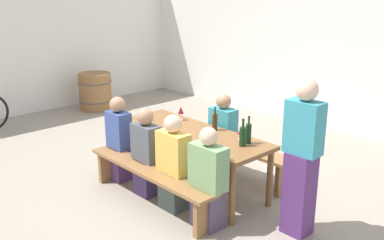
{
  "coord_description": "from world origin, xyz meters",
  "views": [
    {
      "loc": [
        3.77,
        -3.5,
        2.46
      ],
      "look_at": [
        0.0,
        0.0,
        0.9
      ],
      "focal_mm": 41.1,
      "sensor_mm": 36.0,
      "label": 1
    }
  ],
  "objects_px": {
    "wine_bottle_2": "(215,121)",
    "wine_bottle_0": "(243,136)",
    "seated_guest_near_3": "(208,182)",
    "bench_far": "(229,148)",
    "seated_guest_near_2": "(173,165)",
    "seated_guest_far_0": "(223,138)",
    "wine_barrel": "(95,91)",
    "tasting_table": "(192,138)",
    "seated_guest_near_0": "(119,140)",
    "seated_guest_near_1": "(146,154)",
    "wine_glass_1": "(181,110)",
    "standing_host": "(302,160)",
    "wine_bottle_1": "(248,133)",
    "wine_glass_0": "(241,132)",
    "bench_near": "(149,176)"
  },
  "relations": [
    {
      "from": "wine_bottle_2",
      "to": "standing_host",
      "type": "bearing_deg",
      "value": -7.41
    },
    {
      "from": "tasting_table",
      "to": "seated_guest_near_0",
      "type": "xyz_separation_m",
      "value": [
        -0.82,
        -0.53,
        -0.12
      ]
    },
    {
      "from": "wine_bottle_0",
      "to": "wine_barrel",
      "type": "distance_m",
      "value": 5.01
    },
    {
      "from": "wine_bottle_2",
      "to": "wine_glass_1",
      "type": "distance_m",
      "value": 0.61
    },
    {
      "from": "tasting_table",
      "to": "wine_bottle_0",
      "type": "xyz_separation_m",
      "value": [
        0.76,
        0.07,
        0.2
      ]
    },
    {
      "from": "seated_guest_far_0",
      "to": "wine_barrel",
      "type": "relative_size",
      "value": 1.5
    },
    {
      "from": "wine_bottle_2",
      "to": "seated_guest_near_0",
      "type": "height_order",
      "value": "seated_guest_near_0"
    },
    {
      "from": "wine_bottle_2",
      "to": "wine_bottle_0",
      "type": "bearing_deg",
      "value": -16.2
    },
    {
      "from": "wine_barrel",
      "to": "wine_bottle_1",
      "type": "bearing_deg",
      "value": -10.5
    },
    {
      "from": "standing_host",
      "to": "seated_guest_far_0",
      "type": "bearing_deg",
      "value": -17.12
    },
    {
      "from": "bench_near",
      "to": "wine_bottle_2",
      "type": "xyz_separation_m",
      "value": [
        0.15,
        0.93,
        0.51
      ]
    },
    {
      "from": "seated_guest_near_1",
      "to": "seated_guest_near_2",
      "type": "distance_m",
      "value": 0.5
    },
    {
      "from": "wine_bottle_1",
      "to": "bench_near",
      "type": "bearing_deg",
      "value": -130.93
    },
    {
      "from": "bench_near",
      "to": "seated_guest_near_2",
      "type": "distance_m",
      "value": 0.35
    },
    {
      "from": "bench_far",
      "to": "seated_guest_near_2",
      "type": "xyz_separation_m",
      "value": [
        0.26,
        -1.21,
        0.18
      ]
    },
    {
      "from": "seated_guest_near_2",
      "to": "seated_guest_far_0",
      "type": "xyz_separation_m",
      "value": [
        -0.23,
        1.06,
        0.02
      ]
    },
    {
      "from": "wine_barrel",
      "to": "bench_far",
      "type": "bearing_deg",
      "value": -5.6
    },
    {
      "from": "wine_bottle_2",
      "to": "wine_barrel",
      "type": "bearing_deg",
      "value": 168.91
    },
    {
      "from": "seated_guest_near_1",
      "to": "standing_host",
      "type": "height_order",
      "value": "standing_host"
    },
    {
      "from": "seated_guest_far_0",
      "to": "wine_barrel",
      "type": "distance_m",
      "value": 4.19
    },
    {
      "from": "wine_bottle_0",
      "to": "standing_host",
      "type": "distance_m",
      "value": 0.78
    },
    {
      "from": "tasting_table",
      "to": "seated_guest_near_1",
      "type": "distance_m",
      "value": 0.6
    },
    {
      "from": "seated_guest_near_1",
      "to": "seated_guest_far_0",
      "type": "bearing_deg",
      "value": -14.34
    },
    {
      "from": "wine_bottle_1",
      "to": "seated_guest_near_1",
      "type": "bearing_deg",
      "value": -144.3
    },
    {
      "from": "bench_far",
      "to": "wine_barrel",
      "type": "relative_size",
      "value": 2.63
    },
    {
      "from": "bench_near",
      "to": "wine_glass_1",
      "type": "relative_size",
      "value": 10.62
    },
    {
      "from": "wine_bottle_2",
      "to": "wine_glass_0",
      "type": "distance_m",
      "value": 0.45
    },
    {
      "from": "wine_bottle_2",
      "to": "standing_host",
      "type": "xyz_separation_m",
      "value": [
        1.38,
        -0.18,
        -0.06
      ]
    },
    {
      "from": "seated_guest_near_1",
      "to": "seated_guest_far_0",
      "type": "relative_size",
      "value": 0.96
    },
    {
      "from": "wine_bottle_1",
      "to": "wine_barrel",
      "type": "bearing_deg",
      "value": 169.5
    },
    {
      "from": "wine_glass_1",
      "to": "standing_host",
      "type": "bearing_deg",
      "value": -4.52
    },
    {
      "from": "tasting_table",
      "to": "wine_glass_1",
      "type": "xyz_separation_m",
      "value": [
        -0.46,
        0.22,
        0.21
      ]
    },
    {
      "from": "seated_guest_near_3",
      "to": "bench_far",
      "type": "bearing_deg",
      "value": 34.0
    },
    {
      "from": "tasting_table",
      "to": "seated_guest_near_3",
      "type": "relative_size",
      "value": 1.89
    },
    {
      "from": "bench_far",
      "to": "wine_glass_1",
      "type": "relative_size",
      "value": 10.62
    },
    {
      "from": "wine_bottle_2",
      "to": "seated_guest_near_1",
      "type": "xyz_separation_m",
      "value": [
        -0.39,
        -0.78,
        -0.34
      ]
    },
    {
      "from": "seated_guest_near_3",
      "to": "wine_bottle_1",
      "type": "bearing_deg",
      "value": 5.56
    },
    {
      "from": "wine_bottle_2",
      "to": "seated_guest_near_3",
      "type": "bearing_deg",
      "value": -49.43
    },
    {
      "from": "wine_glass_0",
      "to": "seated_guest_near_1",
      "type": "distance_m",
      "value": 1.17
    },
    {
      "from": "tasting_table",
      "to": "wine_barrel",
      "type": "xyz_separation_m",
      "value": [
        -4.12,
        1.08,
        -0.29
      ]
    },
    {
      "from": "bench_near",
      "to": "wine_bottle_2",
      "type": "height_order",
      "value": "wine_bottle_2"
    },
    {
      "from": "wine_bottle_0",
      "to": "standing_host",
      "type": "height_order",
      "value": "standing_host"
    },
    {
      "from": "seated_guest_near_0",
      "to": "bench_near",
      "type": "bearing_deg",
      "value": -100.33
    },
    {
      "from": "seated_guest_near_1",
      "to": "bench_near",
      "type": "bearing_deg",
      "value": -121.73
    },
    {
      "from": "wine_bottle_1",
      "to": "seated_guest_far_0",
      "type": "xyz_separation_m",
      "value": [
        -0.72,
        0.35,
        -0.32
      ]
    },
    {
      "from": "tasting_table",
      "to": "wine_barrel",
      "type": "height_order",
      "value": "wine_barrel"
    },
    {
      "from": "bench_far",
      "to": "wine_barrel",
      "type": "height_order",
      "value": "wine_barrel"
    },
    {
      "from": "wine_glass_1",
      "to": "seated_guest_far_0",
      "type": "distance_m",
      "value": 0.67
    },
    {
      "from": "seated_guest_near_2",
      "to": "seated_guest_far_0",
      "type": "height_order",
      "value": "seated_guest_far_0"
    },
    {
      "from": "tasting_table",
      "to": "seated_guest_near_1",
      "type": "height_order",
      "value": "seated_guest_near_1"
    }
  ]
}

